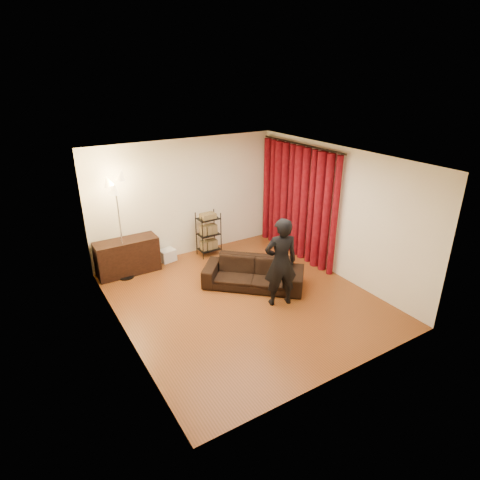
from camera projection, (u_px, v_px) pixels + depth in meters
floor at (244, 299)px, 7.70m from camera, size 5.00×5.00×0.00m
ceiling at (244, 159)px, 6.64m from camera, size 5.00×5.00×0.00m
wall_back at (186, 199)px, 9.13m from camera, size 5.00×0.00×5.00m
wall_front at (346, 296)px, 5.21m from camera, size 5.00×0.00×5.00m
wall_left at (119, 263)px, 6.09m from camera, size 0.00×5.00×5.00m
wall_right at (336, 212)px, 8.25m from camera, size 0.00×5.00×5.00m
curtain_rod at (301, 144)px, 8.60m from camera, size 0.04×2.65×0.04m
curtain at (297, 202)px, 9.11m from camera, size 0.22×2.65×2.55m
sofa at (253, 273)px, 8.06m from camera, size 1.99×1.91×0.58m
person at (281, 262)px, 7.24m from camera, size 0.72×0.57×1.70m
media_cabinet at (127, 257)px, 8.56m from camera, size 1.31×0.49×0.76m
storage_boxes at (168, 255)px, 9.17m from camera, size 0.38×0.32×0.28m
wire_shelf at (209, 234)px, 9.34m from camera, size 0.51×0.38×1.05m
floor_lamp at (120, 229)px, 8.07m from camera, size 0.49×0.49×2.19m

